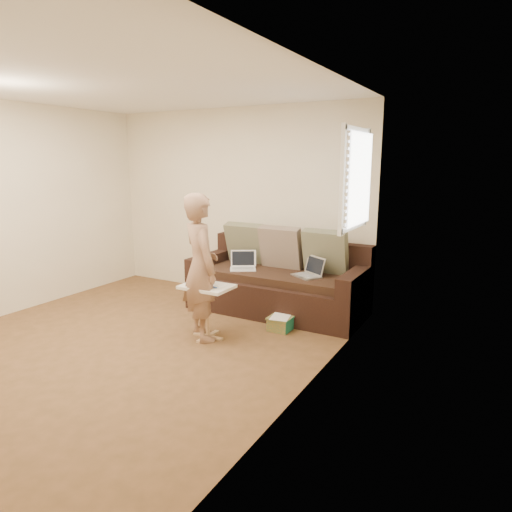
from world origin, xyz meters
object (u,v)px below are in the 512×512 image
laptop_white (243,270)px  person (201,267)px  sofa (277,279)px  laptop_silver (306,277)px  striped_box (281,323)px  side_table (207,312)px  drinking_glass (197,276)px

laptop_white → person: (0.11, -1.06, 0.27)m
sofa → laptop_silver: size_ratio=6.58×
person → striped_box: size_ratio=6.09×
laptop_silver → striped_box: (-0.08, -0.52, -0.44)m
sofa → striped_box: sofa is taller
person → striped_box: person is taller
side_table → laptop_silver: bearing=58.2°
drinking_glass → striped_box: 1.09m
laptop_silver → side_table: 1.31m
person → side_table: person is taller
person → drinking_glass: size_ratio=13.12×
laptop_white → side_table: bearing=-112.6°
laptop_white → striped_box: 0.99m
drinking_glass → striped_box: size_ratio=0.46×
sofa → laptop_silver: 0.43m
sofa → person: (-0.32, -1.18, 0.36)m
laptop_silver → drinking_glass: size_ratio=2.79×
side_table → striped_box: bearing=44.3°
sofa → drinking_glass: sofa is taller
sofa → side_table: 1.20m
laptop_silver → sofa: bearing=-157.7°
sofa → drinking_glass: 1.18m
sofa → side_table: size_ratio=3.73×
person → drinking_glass: 0.22m
side_table → drinking_glass: (-0.19, 0.09, 0.35)m
sofa → drinking_glass: (-0.45, -1.07, 0.22)m
sofa → person: 1.28m
sofa → laptop_silver: bearing=-8.3°
side_table → drinking_glass: drinking_glass is taller
sofa → laptop_white: bearing=-163.8°
person → drinking_glass: (-0.13, 0.11, -0.14)m
laptop_white → person: person is taller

